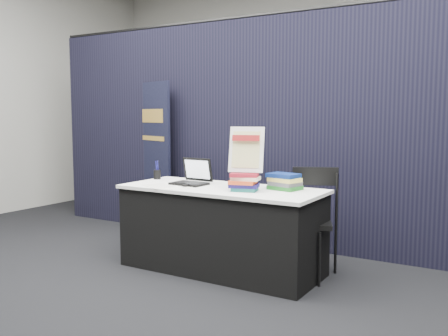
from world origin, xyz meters
TOP-DOWN VIEW (x-y plane):
  - floor at (0.00, 0.00)m, footprint 8.00×8.00m
  - wall_back at (0.00, 4.00)m, footprint 8.00×0.02m
  - drape_partition at (0.00, 1.60)m, footprint 6.00×0.08m
  - display_table at (0.00, 0.55)m, footprint 1.80×0.75m
  - laptop at (-0.33, 0.57)m, footprint 0.32×0.26m
  - mouse at (-0.28, 0.42)m, footprint 0.09×0.11m
  - brochure_left at (-0.51, 0.40)m, footprint 0.31×0.25m
  - brochure_mid at (-0.52, 0.32)m, footprint 0.36×0.32m
  - brochure_right at (-0.35, 0.30)m, footprint 0.29×0.21m
  - pen_cup at (-0.84, 0.69)m, footprint 0.09×0.09m
  - book_stack_tall at (0.28, 0.46)m, footprint 0.27×0.23m
  - book_stack_short at (0.53, 0.72)m, footprint 0.27×0.23m
  - info_sign at (0.28, 0.49)m, footprint 0.31×0.20m
  - pullup_banner at (-1.54, 1.50)m, footprint 0.74×0.36m
  - stacking_chair at (0.70, 0.83)m, footprint 0.55×0.57m

SIDE VIEW (x-z plane):
  - floor at x=0.00m, z-range 0.00..0.00m
  - display_table at x=0.00m, z-range 0.00..0.75m
  - stacking_chair at x=0.70m, z-range 0.05..0.98m
  - brochure_left at x=-0.51m, z-range 0.75..0.75m
  - brochure_right at x=-0.35m, z-range 0.75..0.75m
  - brochure_mid at x=-0.52m, z-range 0.75..0.75m
  - mouse at x=-0.28m, z-range 0.75..0.78m
  - pullup_banner at x=-1.54m, z-range -0.10..1.67m
  - pen_cup at x=-0.84m, z-range 0.75..0.84m
  - laptop at x=-0.33m, z-range 0.69..0.93m
  - book_stack_short at x=0.53m, z-range 0.75..0.89m
  - book_stack_tall at x=0.28m, z-range 0.75..0.90m
  - info_sign at x=0.28m, z-range 0.89..1.29m
  - drape_partition at x=0.00m, z-range 0.00..2.40m
  - wall_back at x=0.00m, z-range 0.00..3.50m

